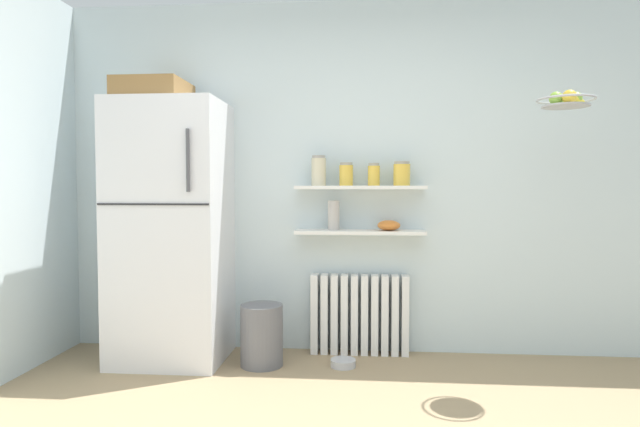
% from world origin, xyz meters
% --- Properties ---
extents(back_wall, '(7.04, 0.10, 2.60)m').
position_xyz_m(back_wall, '(0.00, 2.05, 1.30)').
color(back_wall, silver).
rests_on(back_wall, ground_plane).
extents(refrigerator, '(0.76, 0.67, 1.97)m').
position_xyz_m(refrigerator, '(-1.33, 1.68, 0.94)').
color(refrigerator, silver).
rests_on(refrigerator, ground_plane).
extents(radiator, '(0.71, 0.12, 0.58)m').
position_xyz_m(radiator, '(-0.00, 1.92, 0.29)').
color(radiator, white).
rests_on(radiator, ground_plane).
extents(wall_shelf_lower, '(0.94, 0.22, 0.02)m').
position_xyz_m(wall_shelf_lower, '(-0.00, 1.89, 0.90)').
color(wall_shelf_lower, white).
extents(wall_shelf_upper, '(0.94, 0.22, 0.02)m').
position_xyz_m(wall_shelf_upper, '(-0.00, 1.89, 1.23)').
color(wall_shelf_upper, white).
extents(storage_jar_0, '(0.11, 0.11, 0.22)m').
position_xyz_m(storage_jar_0, '(-0.30, 1.89, 1.35)').
color(storage_jar_0, beige).
rests_on(storage_jar_0, wall_shelf_upper).
extents(storage_jar_1, '(0.10, 0.10, 0.17)m').
position_xyz_m(storage_jar_1, '(-0.10, 1.89, 1.32)').
color(storage_jar_1, yellow).
rests_on(storage_jar_1, wall_shelf_upper).
extents(storage_jar_2, '(0.09, 0.09, 0.16)m').
position_xyz_m(storage_jar_2, '(0.10, 1.89, 1.32)').
color(storage_jar_2, yellow).
rests_on(storage_jar_2, wall_shelf_upper).
extents(storage_jar_3, '(0.12, 0.12, 0.17)m').
position_xyz_m(storage_jar_3, '(0.30, 1.89, 1.32)').
color(storage_jar_3, yellow).
rests_on(storage_jar_3, wall_shelf_upper).
extents(vase, '(0.09, 0.09, 0.21)m').
position_xyz_m(vase, '(-0.19, 1.89, 1.02)').
color(vase, '#B2ADA8').
rests_on(vase, wall_shelf_lower).
extents(shelf_bowl, '(0.16, 0.16, 0.07)m').
position_xyz_m(shelf_bowl, '(0.21, 1.89, 0.95)').
color(shelf_bowl, orange).
rests_on(shelf_bowl, wall_shelf_lower).
extents(trash_bin, '(0.29, 0.29, 0.42)m').
position_xyz_m(trash_bin, '(-0.67, 1.60, 0.21)').
color(trash_bin, slate).
rests_on(trash_bin, ground_plane).
extents(pet_food_bowl, '(0.17, 0.17, 0.05)m').
position_xyz_m(pet_food_bowl, '(-0.11, 1.62, 0.03)').
color(pet_food_bowl, '#B7B7BC').
rests_on(pet_food_bowl, ground_plane).
extents(hanging_fruit_basket, '(0.34, 0.34, 0.09)m').
position_xyz_m(hanging_fruit_basket, '(1.25, 1.41, 1.75)').
color(hanging_fruit_basket, '#B2B2B7').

